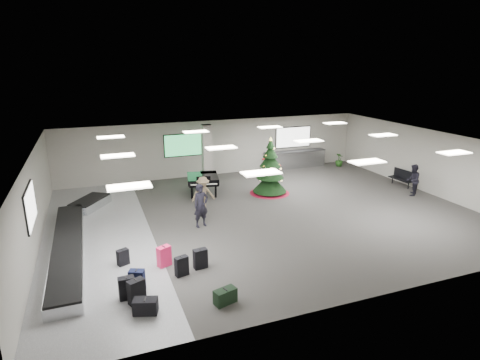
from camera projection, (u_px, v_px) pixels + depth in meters
name	position (u px, v px, depth m)	size (l,w,h in m)	color
ground	(265.00, 214.00, 17.65)	(18.00, 18.00, 0.00)	#3D3B38
room_envelope	(252.00, 160.00, 17.45)	(18.02, 14.02, 3.21)	#A5A197
baggage_carousel	(73.00, 237.00, 14.86)	(2.28, 9.71, 0.43)	silver
service_counter	(295.00, 159.00, 25.15)	(4.05, 0.65, 1.08)	silver
suitcase_0	(137.00, 292.00, 11.08)	(0.53, 0.42, 0.74)	black
suitcase_1	(182.00, 266.00, 12.54)	(0.46, 0.32, 0.66)	black
pink_suitcase	(164.00, 256.00, 13.12)	(0.50, 0.41, 0.71)	#FE215C
suitcase_3	(200.00, 259.00, 12.99)	(0.46, 0.29, 0.68)	black
navy_suitcase	(137.00, 281.00, 11.68)	(0.50, 0.41, 0.69)	black
suitcase_5	(127.00, 288.00, 11.31)	(0.46, 0.27, 0.69)	black
green_duffel	(225.00, 296.00, 11.14)	(0.70, 0.48, 0.44)	black
suitcase_8	(123.00, 257.00, 13.20)	(0.42, 0.34, 0.56)	black
black_duffel	(146.00, 306.00, 10.68)	(0.72, 0.54, 0.44)	black
christmas_tree	(270.00, 174.00, 20.19)	(2.04, 2.04, 2.91)	maroon
grand_piano	(203.00, 179.00, 20.10)	(1.84, 2.19, 1.10)	black
bench	(402.00, 177.00, 21.50)	(0.58, 1.42, 0.88)	black
traveler_a	(201.00, 206.00, 16.11)	(0.65, 0.43, 1.80)	black
traveler_b	(203.00, 194.00, 17.78)	(1.03, 0.59, 1.60)	#877253
traveler_bench	(413.00, 180.00, 19.92)	(0.77, 0.60, 1.58)	black
potted_plant_left	(266.00, 167.00, 23.90)	(0.43, 0.35, 0.78)	#193F14
potted_plant_right	(339.00, 160.00, 25.54)	(0.47, 0.47, 0.85)	#193F14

